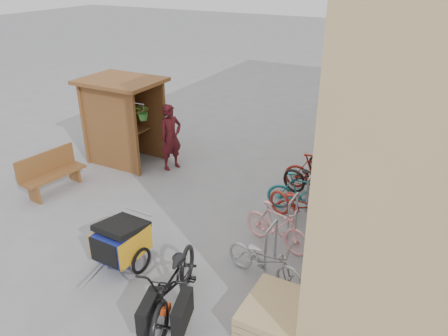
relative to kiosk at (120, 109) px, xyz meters
The scene contains 17 objects.
ground 4.39m from the kiosk, 37.02° to the right, with size 80.00×80.00×0.00m, color gray.
kiosk is the anchor object (origin of this frame).
bike_rack 5.67m from the kiosk, ahead, with size 0.05×5.35×0.86m.
pallet_stack 7.50m from the kiosk, 31.66° to the right, with size 1.00×1.20×0.40m.
bench 2.55m from the kiosk, 100.02° to the right, with size 0.69×1.66×1.02m.
shopping_carts 7.56m from the kiosk, 33.20° to the left, with size 0.57×1.92×1.02m.
child_trailer 5.02m from the kiosk, 50.79° to the right, with size 0.99×1.65×0.97m.
cargo_bike 6.52m from the kiosk, 43.07° to the right, with size 1.38×2.34×1.16m.
person_kiosk 1.64m from the kiosk, ahead, with size 0.67×0.44×1.85m, color maroon.
bike_0 6.47m from the kiosk, 27.47° to the right, with size 0.56×1.61×0.84m, color #A1A0A5.
bike_1 5.87m from the kiosk, 19.00° to the right, with size 0.44×1.56×0.94m, color pink.
bike_2 5.78m from the kiosk, ahead, with size 0.60×1.73×0.91m, color maroon.
bike_3 5.57m from the kiosk, ahead, with size 0.45×1.60×0.96m, color #1E707A.
bike_4 5.70m from the kiosk, ahead, with size 0.64×1.83×0.96m, color black.
bike_5 5.60m from the kiosk, ahead, with size 0.46×1.62×0.97m, color maroon.
bike_6 6.12m from the kiosk, 16.64° to the left, with size 0.58×1.66×0.87m, color black.
bike_7 6.13m from the kiosk, 18.46° to the left, with size 0.45×1.61×0.97m, color pink.
Camera 1 is at (4.73, -6.42, 5.27)m, focal length 35.00 mm.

